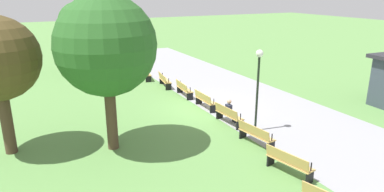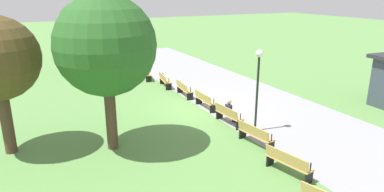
# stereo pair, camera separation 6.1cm
# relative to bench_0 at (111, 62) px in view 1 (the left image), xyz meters

# --- Properties ---
(ground_plane) EXTENTS (120.00, 120.00, 0.00)m
(ground_plane) POSITION_rel_bench_0_xyz_m (12.05, 2.13, -0.47)
(ground_plane) COLOR #5B8C47
(path_paving) EXTENTS (38.99, 6.17, 0.01)m
(path_paving) POSITION_rel_bench_0_xyz_m (12.05, 4.99, -0.47)
(path_paving) COLOR #939399
(path_paving) RESTS_ON ground
(bench_0) EXTENTS (1.78, 1.02, 0.89)m
(bench_0) POSITION_rel_bench_0_xyz_m (0.00, 0.00, 0.00)
(bench_0) COLOR tan
(bench_0) RESTS_ON ground
(bench_1) EXTENTS (1.79, 0.92, 0.89)m
(bench_1) POSITION_rel_bench_0_xyz_m (2.34, 0.74, 0.00)
(bench_1) COLOR tan
(bench_1) RESTS_ON ground
(bench_2) EXTENTS (1.78, 0.81, 0.89)m
(bench_2) POSITION_rel_bench_0_xyz_m (4.73, 1.32, 0.00)
(bench_2) COLOR tan
(bench_2) RESTS_ON ground
(bench_3) EXTENTS (1.77, 0.70, 0.89)m
(bench_3) POSITION_rel_bench_0_xyz_m (7.15, 1.73, 0.00)
(bench_3) COLOR tan
(bench_3) RESTS_ON ground
(bench_4) EXTENTS (1.75, 0.59, 0.89)m
(bench_4) POSITION_rel_bench_0_xyz_m (9.60, 1.98, 0.00)
(bench_4) COLOR tan
(bench_4) RESTS_ON ground
(bench_5) EXTENTS (1.72, 0.47, 0.89)m
(bench_5) POSITION_rel_bench_0_xyz_m (12.05, 2.06, 0.00)
(bench_5) COLOR tan
(bench_5) RESTS_ON ground
(bench_6) EXTENTS (1.75, 0.59, 0.89)m
(bench_6) POSITION_rel_bench_0_xyz_m (14.51, 1.98, 0.00)
(bench_6) COLOR tan
(bench_6) RESTS_ON ground
(bench_7) EXTENTS (1.77, 0.70, 0.89)m
(bench_7) POSITION_rel_bench_0_xyz_m (16.96, 1.73, 0.00)
(bench_7) COLOR tan
(bench_7) RESTS_ON ground
(bench_8) EXTENTS (1.78, 0.81, 0.89)m
(bench_8) POSITION_rel_bench_0_xyz_m (19.38, 1.32, 0.00)
(bench_8) COLOR tan
(bench_8) RESTS_ON ground
(person_seated) EXTENTS (0.35, 0.53, 1.20)m
(person_seated) POSITION_rel_bench_0_xyz_m (14.45, 2.12, 0.16)
(person_seated) COLOR #2D3347
(person_seated) RESTS_ON ground
(tree_1) EXTENTS (3.77, 3.77, 6.00)m
(tree_1) POSITION_rel_bench_0_xyz_m (14.63, -3.51, 3.62)
(tree_1) COLOR #4C3828
(tree_1) RESTS_ON ground
(tree_2) EXTENTS (3.30, 3.30, 5.25)m
(tree_2) POSITION_rel_bench_0_xyz_m (-0.60, -2.01, 3.12)
(tree_2) COLOR brown
(tree_2) RESTS_ON ground
(lamp_post) EXTENTS (0.32, 0.32, 3.67)m
(lamp_post) POSITION_rel_bench_0_xyz_m (15.73, 2.65, 2.12)
(lamp_post) COLOR black
(lamp_post) RESTS_ON ground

